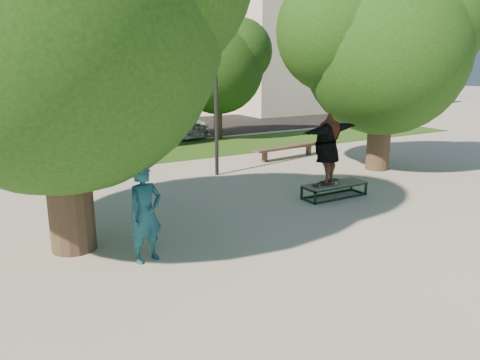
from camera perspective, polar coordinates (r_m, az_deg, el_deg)
ground at (r=10.32m, az=5.30°, el=-5.64°), size 120.00×120.00×0.00m
grass_strip at (r=18.92m, az=-9.21°, el=3.42°), size 30.00×4.00×0.02m
asphalt_strip at (r=24.76m, az=-16.96°, el=5.50°), size 40.00×8.00×0.01m
tree_left at (r=9.09m, az=-22.61°, el=19.06°), size 6.96×5.95×7.12m
tree_right at (r=15.98m, az=16.92°, el=15.78°), size 6.24×5.33×6.51m
bg_tree_mid at (r=20.46m, az=-18.05°, el=15.01°), size 5.76×4.92×6.24m
bg_tree_right at (r=21.90m, az=-3.02°, el=14.19°), size 5.04×4.31×5.43m
lamppost at (r=14.50m, az=-2.98°, el=12.84°), size 0.25×0.15×6.11m
side_building at (r=38.13m, az=8.20°, el=14.83°), size 15.00×10.00×8.00m
grind_box at (r=12.64m, az=11.42°, el=-1.22°), size 1.80×0.60×0.38m
skater_rig at (r=12.19m, az=10.60°, el=3.81°), size 2.27×1.11×1.86m
bystander at (r=8.45m, az=-11.45°, el=-4.05°), size 0.72×0.55×1.77m
bench at (r=17.48m, az=5.83°, el=3.91°), size 3.06×0.76×0.47m
car_dark at (r=24.82m, az=-21.32°, el=6.76°), size 2.16×4.38×1.38m
car_grey at (r=23.43m, az=-21.33°, el=6.42°), size 2.52×5.18×1.42m
car_silver_b at (r=23.22m, az=-8.37°, el=7.09°), size 2.57×4.88×1.35m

